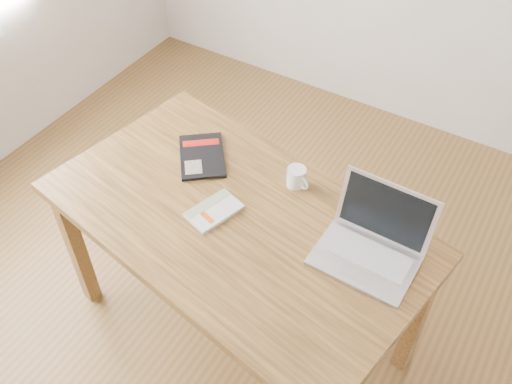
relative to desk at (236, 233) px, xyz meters
The scene contains 6 objects.
room 0.73m from the desk, 52.78° to the right, with size 4.04×4.04×2.70m.
desk is the anchor object (origin of this frame).
white_guidebook 0.13m from the desk, 162.99° to the right, with size 0.17×0.22×0.02m.
black_guidebook 0.36m from the desk, 145.31° to the left, with size 0.30×0.31×0.01m.
laptop 0.51m from the desk, 12.03° to the left, with size 0.34×0.29×0.23m.
coffee_mug 0.31m from the desk, 66.93° to the left, with size 0.10×0.07×0.08m.
Camera 1 is at (0.57, -0.95, 2.27)m, focal length 40.00 mm.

